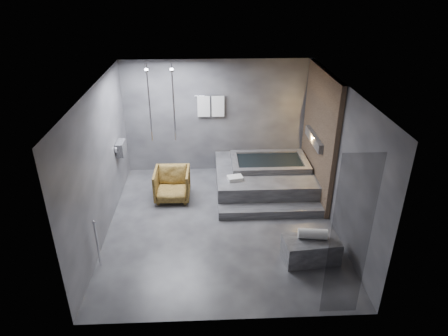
{
  "coord_description": "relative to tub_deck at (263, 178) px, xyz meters",
  "views": [
    {
      "loc": [
        -0.25,
        -6.76,
        4.64
      ],
      "look_at": [
        0.07,
        0.3,
        1.11
      ],
      "focal_mm": 32.0,
      "sensor_mm": 36.0,
      "label": 1
    }
  ],
  "objects": [
    {
      "name": "room",
      "position": [
        -0.65,
        -1.21,
        1.48
      ],
      "size": [
        5.0,
        5.04,
        2.82
      ],
      "color": "#2C2B2E",
      "rests_on": "ground"
    },
    {
      "name": "concrete_bench",
      "position": [
        0.48,
        -2.65,
        -0.03
      ],
      "size": [
        1.01,
        0.62,
        0.43
      ],
      "primitive_type": "cube",
      "rotation": [
        0.0,
        0.0,
        0.1
      ],
      "color": "#353538",
      "rests_on": "ground"
    },
    {
      "name": "tub_step",
      "position": [
        0.0,
        -1.18,
        -0.16
      ],
      "size": [
        2.2,
        0.36,
        0.18
      ],
      "primitive_type": "cube",
      "color": "#303033",
      "rests_on": "ground"
    },
    {
      "name": "deck_towel",
      "position": [
        -0.71,
        -0.53,
        0.29
      ],
      "size": [
        0.36,
        0.3,
        0.08
      ],
      "primitive_type": "cube",
      "rotation": [
        0.0,
        0.0,
        0.21
      ],
      "color": "silver",
      "rests_on": "tub_deck"
    },
    {
      "name": "driftwood_chair",
      "position": [
        -2.1,
        -0.41,
        0.11
      ],
      "size": [
        0.78,
        0.8,
        0.71
      ],
      "primitive_type": "imported",
      "rotation": [
        0.0,
        0.0,
        -0.02
      ],
      "color": "#453011",
      "rests_on": "ground"
    },
    {
      "name": "tub_deck",
      "position": [
        0.0,
        0.0,
        0.0
      ],
      "size": [
        2.2,
        2.0,
        0.5
      ],
      "primitive_type": "cube",
      "color": "#303033",
      "rests_on": "ground"
    },
    {
      "name": "rolled_towel",
      "position": [
        0.5,
        -2.61,
        0.27
      ],
      "size": [
        0.52,
        0.25,
        0.18
      ],
      "primitive_type": "cylinder",
      "rotation": [
        0.0,
        1.57,
        -0.14
      ],
      "color": "white",
      "rests_on": "concrete_bench"
    }
  ]
}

